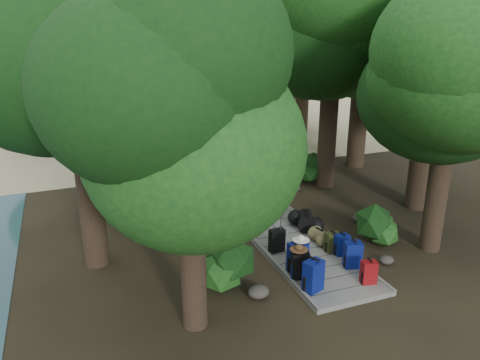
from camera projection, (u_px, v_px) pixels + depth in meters
name	position (u px, v px, depth m)	size (l,w,h in m)	color
ground	(264.00, 218.00, 14.46)	(120.00, 120.00, 0.00)	#332A19
sand_beach	(159.00, 119.00, 28.58)	(40.00, 22.00, 0.02)	#C8BC87
boardwalk	(252.00, 205.00, 15.33)	(2.00, 12.00, 0.12)	gray
backpack_left_a	(313.00, 274.00, 10.27)	(0.43, 0.30, 0.80)	navy
backpack_left_b	(300.00, 264.00, 10.78)	(0.40, 0.28, 0.73)	black
backpack_left_c	(298.00, 256.00, 11.06)	(0.44, 0.31, 0.81)	navy
backpack_right_a	(369.00, 271.00, 10.59)	(0.34, 0.24, 0.60)	#960F0A
backpack_right_b	(353.00, 253.00, 11.26)	(0.40, 0.28, 0.73)	navy
backpack_right_c	(342.00, 244.00, 11.89)	(0.35, 0.25, 0.60)	navy
backpack_right_d	(333.00, 241.00, 12.06)	(0.37, 0.27, 0.56)	#323916
duffel_right_khaki	(319.00, 236.00, 12.60)	(0.35, 0.52, 0.35)	olive
duffel_right_black	(306.00, 221.00, 13.37)	(0.47, 0.75, 0.47)	black
suitcase_on_boardwalk	(277.00, 240.00, 12.04)	(0.39, 0.22, 0.61)	black
lone_suitcase_on_sand	(200.00, 147.00, 21.25)	(0.39, 0.22, 0.62)	black
hat_brown	(299.00, 247.00, 10.63)	(0.42, 0.42, 0.13)	#51351E
hat_white	(301.00, 237.00, 10.91)	(0.40, 0.40, 0.13)	silver
kayak	(118.00, 143.00, 22.39)	(0.78, 3.56, 0.36)	#A31A0D
sun_lounger	(249.00, 133.00, 23.91)	(0.57, 1.76, 0.57)	silver
tree_right_a	(450.00, 107.00, 11.30)	(4.58, 4.58, 7.63)	black
tree_right_b	(441.00, 26.00, 13.50)	(6.30, 6.30, 11.26)	black
tree_right_c	(332.00, 57.00, 15.76)	(5.34, 5.34, 9.24)	black
tree_right_d	(365.00, 35.00, 17.89)	(5.72, 5.72, 10.48)	black
tree_right_e	(290.00, 59.00, 20.81)	(4.59, 4.59, 8.27)	black
tree_right_f	(305.00, 36.00, 23.59)	(5.60, 5.60, 10.00)	black
tree_left_a	(189.00, 156.00, 8.27)	(4.24, 4.24, 7.06)	black
tree_left_b	(79.00, 92.00, 10.39)	(4.76, 4.76, 8.57)	black
tree_left_c	(121.00, 72.00, 14.39)	(4.91, 4.91, 8.55)	black
tree_back_a	(135.00, 52.00, 25.49)	(4.75, 4.75, 8.22)	black
tree_back_b	(181.00, 35.00, 26.90)	(5.51, 5.51, 9.84)	black
tree_back_c	(238.00, 50.00, 28.97)	(4.44, 4.44, 7.99)	black
tree_back_d	(47.00, 58.00, 23.98)	(4.72, 4.72, 7.86)	black
palm_right_a	(273.00, 75.00, 20.14)	(4.16, 4.16, 7.09)	#153910
palm_right_b	(264.00, 60.00, 24.25)	(3.93, 3.93, 7.60)	#153910
palm_right_c	(221.00, 60.00, 24.98)	(4.72, 4.72, 7.51)	#153910
palm_left_a	(86.00, 89.00, 17.72)	(4.18, 4.18, 6.65)	#153910
rock_left_a	(259.00, 292.00, 10.31)	(0.48, 0.43, 0.27)	#4C473F
rock_left_b	(203.00, 265.00, 11.51)	(0.37, 0.33, 0.20)	#4C473F
rock_left_c	(196.00, 213.00, 14.41)	(0.58, 0.52, 0.32)	#4C473F
rock_left_d	(176.00, 197.00, 15.99)	(0.26, 0.23, 0.14)	#4C473F
rock_right_a	(386.00, 260.00, 11.73)	(0.37, 0.34, 0.21)	#4C473F
rock_right_b	(360.00, 218.00, 14.11)	(0.49, 0.44, 0.27)	#4C473F
rock_right_c	(296.00, 188.00, 16.70)	(0.35, 0.31, 0.19)	#4C473F
rock_right_d	(283.00, 170.00, 18.66)	(0.48, 0.43, 0.26)	#4C473F
shrub_left_a	(226.00, 265.00, 10.62)	(1.21, 1.21, 1.08)	#144517
shrub_left_b	(203.00, 205.00, 14.48)	(0.82, 0.82, 0.74)	#144517
shrub_left_c	(145.00, 167.00, 17.63)	(1.18, 1.18, 1.06)	#144517
shrub_right_a	(379.00, 228.00, 12.57)	(1.14, 1.14, 1.02)	#144517
shrub_right_b	(308.00, 167.00, 17.33)	(1.42, 1.42, 1.28)	#144517
shrub_right_c	(263.00, 153.00, 19.92)	(0.96, 0.96, 0.86)	#144517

